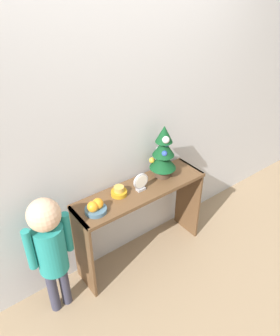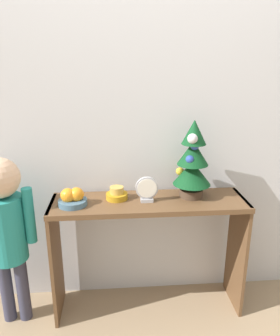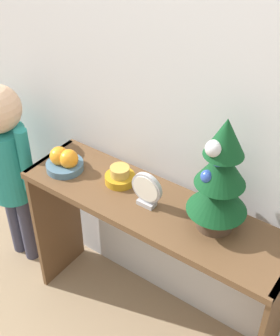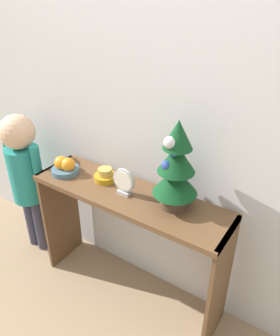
{
  "view_description": "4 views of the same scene",
  "coord_description": "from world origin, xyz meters",
  "px_view_note": "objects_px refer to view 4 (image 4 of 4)",
  "views": [
    {
      "loc": [
        -1.29,
        -1.52,
        2.31
      ],
      "look_at": [
        -0.03,
        0.14,
        0.97
      ],
      "focal_mm": 35.0,
      "sensor_mm": 36.0,
      "label": 1
    },
    {
      "loc": [
        -0.19,
        -1.58,
        1.52
      ],
      "look_at": [
        -0.05,
        0.18,
        0.94
      ],
      "focal_mm": 35.0,
      "sensor_mm": 36.0,
      "label": 2
    },
    {
      "loc": [
        0.77,
        -0.99,
        1.97
      ],
      "look_at": [
        -0.04,
        0.15,
        0.92
      ],
      "focal_mm": 50.0,
      "sensor_mm": 36.0,
      "label": 3
    },
    {
      "loc": [
        0.87,
        -1.01,
        1.73
      ],
      "look_at": [
        0.07,
        0.17,
        0.92
      ],
      "focal_mm": 35.0,
      "sensor_mm": 36.0,
      "label": 4
    }
  ],
  "objects_px": {
    "fruit_bowl": "(65,167)",
    "desk_clock": "(124,182)",
    "mini_tree": "(176,167)",
    "singing_bowl": "(105,176)",
    "child_figure": "(24,168)"
  },
  "relations": [
    {
      "from": "desk_clock",
      "to": "child_figure",
      "type": "bearing_deg",
      "value": -178.14
    },
    {
      "from": "singing_bowl",
      "to": "desk_clock",
      "type": "bearing_deg",
      "value": -17.36
    },
    {
      "from": "mini_tree",
      "to": "singing_bowl",
      "type": "distance_m",
      "value": 0.48
    },
    {
      "from": "child_figure",
      "to": "desk_clock",
      "type": "bearing_deg",
      "value": 1.86
    },
    {
      "from": "child_figure",
      "to": "fruit_bowl",
      "type": "bearing_deg",
      "value": 1.99
    },
    {
      "from": "singing_bowl",
      "to": "child_figure",
      "type": "relative_size",
      "value": 0.12
    },
    {
      "from": "mini_tree",
      "to": "child_figure",
      "type": "relative_size",
      "value": 0.45
    },
    {
      "from": "mini_tree",
      "to": "child_figure",
      "type": "xyz_separation_m",
      "value": [
        -1.07,
        -0.08,
        -0.31
      ]
    },
    {
      "from": "fruit_bowl",
      "to": "singing_bowl",
      "type": "bearing_deg",
      "value": 15.0
    },
    {
      "from": "fruit_bowl",
      "to": "desk_clock",
      "type": "height_order",
      "value": "desk_clock"
    },
    {
      "from": "singing_bowl",
      "to": "desk_clock",
      "type": "relative_size",
      "value": 0.84
    },
    {
      "from": "singing_bowl",
      "to": "child_figure",
      "type": "bearing_deg",
      "value": -172.75
    },
    {
      "from": "mini_tree",
      "to": "child_figure",
      "type": "bearing_deg",
      "value": -175.71
    },
    {
      "from": "mini_tree",
      "to": "singing_bowl",
      "type": "relative_size",
      "value": 3.65
    },
    {
      "from": "fruit_bowl",
      "to": "child_figure",
      "type": "relative_size",
      "value": 0.16
    }
  ]
}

